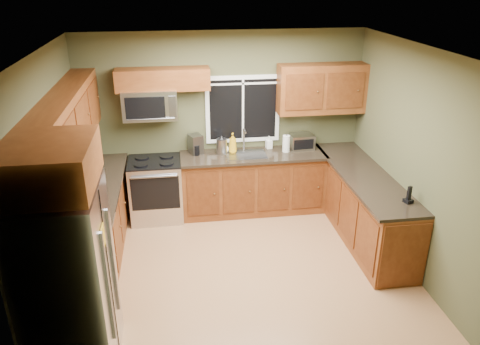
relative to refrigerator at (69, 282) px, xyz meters
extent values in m
plane|color=#9B6B44|center=(1.74, 1.30, -0.90)|extent=(4.20, 4.20, 0.00)
plane|color=white|center=(1.74, 1.30, 1.80)|extent=(4.20, 4.20, 0.00)
plane|color=#45472B|center=(1.74, 3.10, 0.45)|extent=(4.20, 0.00, 4.20)
plane|color=#45472B|center=(1.74, -0.50, 0.45)|extent=(4.20, 0.00, 4.20)
plane|color=#45472B|center=(-0.36, 1.30, 0.45)|extent=(0.00, 3.60, 3.60)
plane|color=#45472B|center=(3.84, 1.30, 0.45)|extent=(0.00, 3.60, 3.60)
cube|color=white|center=(2.04, 3.09, 0.65)|extent=(1.12, 0.03, 1.02)
cube|color=black|center=(2.04, 3.08, 0.65)|extent=(1.00, 0.01, 0.90)
cube|color=white|center=(2.04, 3.07, 0.65)|extent=(0.03, 0.01, 0.90)
cube|color=white|center=(2.04, 3.07, 1.04)|extent=(1.00, 0.01, 0.03)
cube|color=brown|center=(-0.06, 1.78, -0.45)|extent=(0.60, 2.65, 0.90)
cube|color=black|center=(-0.04, 1.78, 0.02)|extent=(0.65, 2.65, 0.04)
cube|color=brown|center=(2.15, 2.80, -0.45)|extent=(2.17, 0.60, 0.90)
cube|color=black|center=(2.15, 2.78, 0.02)|extent=(2.17, 0.65, 0.04)
cube|color=brown|center=(3.54, 1.85, -0.45)|extent=(0.60, 2.50, 0.90)
cube|color=#56270F|center=(3.54, 0.59, -0.45)|extent=(0.56, 0.02, 0.82)
cube|color=black|center=(3.51, 1.85, 0.02)|extent=(0.65, 2.50, 0.04)
cube|color=brown|center=(-0.20, 1.78, 0.96)|extent=(0.33, 2.65, 0.72)
cube|color=brown|center=(0.89, 2.94, 1.17)|extent=(1.30, 0.33, 0.30)
cube|color=brown|center=(3.19, 2.94, 0.96)|extent=(1.30, 0.33, 0.72)
cube|color=brown|center=(0.00, 0.00, 1.13)|extent=(0.72, 0.90, 0.38)
cube|color=#B7B7BC|center=(0.00, 0.00, 0.00)|extent=(0.72, 0.90, 1.80)
cube|color=slate|center=(0.37, -0.20, 0.05)|extent=(0.03, 0.04, 1.10)
cube|color=slate|center=(0.37, 0.20, 0.05)|extent=(0.03, 0.04, 1.10)
cube|color=black|center=(0.36, 0.00, 0.00)|extent=(0.01, 0.02, 1.78)
cube|color=gold|center=(0.37, -0.10, 0.50)|extent=(0.01, 0.14, 0.20)
cube|color=#B7B7BC|center=(0.69, 2.78, -0.45)|extent=(0.76, 0.65, 0.90)
cube|color=black|center=(0.69, 2.78, 0.00)|extent=(0.76, 0.64, 0.03)
cube|color=black|center=(0.69, 2.45, -0.35)|extent=(0.68, 0.02, 0.50)
cylinder|color=slate|center=(0.69, 2.43, -0.08)|extent=(0.64, 0.04, 0.04)
cylinder|color=black|center=(0.51, 2.64, 0.03)|extent=(0.20, 0.20, 0.01)
cylinder|color=black|center=(0.87, 2.64, 0.03)|extent=(0.20, 0.20, 0.01)
cylinder|color=black|center=(0.51, 2.92, 0.03)|extent=(0.20, 0.20, 0.01)
cylinder|color=black|center=(0.87, 2.92, 0.03)|extent=(0.20, 0.20, 0.01)
cube|color=#B7B7BC|center=(0.69, 2.91, 0.83)|extent=(0.76, 0.38, 0.42)
cube|color=black|center=(0.63, 2.72, 0.83)|extent=(0.54, 0.01, 0.30)
cube|color=slate|center=(1.00, 2.72, 0.83)|extent=(0.10, 0.01, 0.30)
cylinder|color=slate|center=(0.69, 2.70, 0.67)|extent=(0.66, 0.02, 0.02)
cube|color=slate|center=(2.04, 2.78, 0.03)|extent=(0.60, 0.42, 0.02)
cylinder|color=#B7B7BC|center=(2.04, 2.98, 0.21)|extent=(0.03, 0.03, 0.34)
cylinder|color=#B7B7BC|center=(2.04, 2.90, 0.37)|extent=(0.03, 0.18, 0.03)
cube|color=#B7B7BC|center=(2.92, 2.92, 0.15)|extent=(0.38, 0.30, 0.23)
cube|color=black|center=(2.92, 2.78, 0.15)|extent=(0.31, 0.03, 0.15)
cube|color=slate|center=(1.31, 2.95, 0.18)|extent=(0.24, 0.26, 0.29)
cylinder|color=black|center=(1.31, 2.87, 0.12)|extent=(0.14, 0.14, 0.15)
cylinder|color=#B7B7BC|center=(1.69, 2.87, 0.16)|extent=(0.18, 0.18, 0.23)
cone|color=black|center=(1.69, 2.87, 0.30)|extent=(0.12, 0.12, 0.06)
cylinder|color=white|center=(2.66, 2.82, 0.17)|extent=(0.13, 0.13, 0.25)
cylinder|color=slate|center=(2.66, 2.82, 0.30)|extent=(0.02, 0.02, 0.04)
imported|color=gold|center=(1.86, 2.89, 0.19)|extent=(0.15, 0.15, 0.31)
imported|color=white|center=(2.43, 3.00, 0.14)|extent=(0.10, 0.10, 0.19)
imported|color=white|center=(1.74, 2.91, 0.12)|extent=(0.14, 0.14, 0.16)
cube|color=black|center=(3.70, 0.97, 0.06)|extent=(0.12, 0.12, 0.04)
cube|color=black|center=(3.70, 0.97, 0.16)|extent=(0.05, 0.04, 0.17)
camera|label=1|loc=(1.03, -3.63, 2.56)|focal=35.00mm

